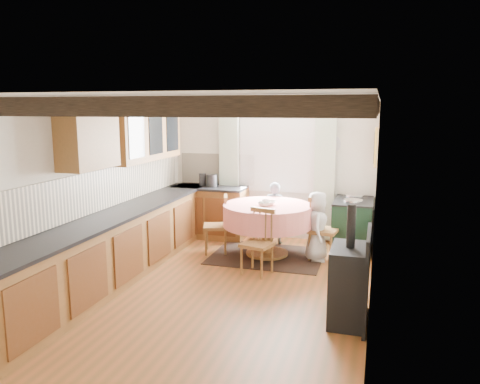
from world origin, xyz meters
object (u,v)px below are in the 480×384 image
(chair_right, at_px, (324,228))
(child_right, at_px, (317,226))
(chair_near, at_px, (257,242))
(cast_iron_stove, at_px, (350,264))
(chair_left, at_px, (216,224))
(aga_range, at_px, (353,225))
(cup, at_px, (266,203))
(child_far, at_px, (274,213))
(dining_table, at_px, (267,231))

(chair_right, relative_size, child_right, 0.94)
(chair_near, bearing_deg, cast_iron_stove, -26.29)
(chair_left, distance_m, aga_range, 2.21)
(cast_iron_stove, height_order, cup, cast_iron_stove)
(chair_right, relative_size, child_far, 0.94)
(child_right, relative_size, cup, 9.96)
(chair_left, relative_size, chair_right, 0.94)
(dining_table, relative_size, cup, 12.91)
(chair_right, bearing_deg, chair_left, 102.19)
(aga_range, xyz_separation_m, child_far, (-1.31, 0.12, 0.10))
(chair_near, height_order, cast_iron_stove, cast_iron_stove)
(chair_left, relative_size, aga_range, 0.99)
(cup, bearing_deg, dining_table, 85.90)
(dining_table, xyz_separation_m, chair_left, (-0.84, -0.03, 0.05))
(dining_table, bearing_deg, cup, -94.10)
(child_far, relative_size, cup, 9.98)
(chair_left, xyz_separation_m, child_far, (0.78, 0.79, 0.07))
(chair_left, bearing_deg, child_right, 74.00)
(dining_table, relative_size, cast_iron_stove, 1.06)
(chair_right, xyz_separation_m, aga_range, (0.40, 0.56, -0.06))
(chair_left, distance_m, cup, 0.93)
(aga_range, bearing_deg, child_far, 175.00)
(chair_near, bearing_deg, cup, 109.23)
(chair_near, distance_m, child_far, 1.58)
(aga_range, distance_m, cup, 1.54)
(aga_range, height_order, child_right, child_right)
(chair_near, bearing_deg, chair_left, 153.57)
(child_far, xyz_separation_m, cup, (0.05, -0.87, 0.35))
(chair_right, bearing_deg, chair_near, 146.17)
(chair_near, distance_m, cup, 0.82)
(aga_range, relative_size, cast_iron_stove, 0.72)
(chair_near, relative_size, child_right, 0.87)
(child_right, bearing_deg, dining_table, 86.00)
(cast_iron_stove, height_order, child_right, cast_iron_stove)
(chair_left, bearing_deg, aga_range, 89.52)
(aga_range, xyz_separation_m, cup, (-1.26, -0.76, 0.45))
(chair_right, height_order, cup, chair_right)
(cup, bearing_deg, chair_near, -85.92)
(dining_table, xyz_separation_m, child_far, (-0.06, 0.77, 0.12))
(chair_near, relative_size, child_far, 0.87)
(dining_table, relative_size, chair_left, 1.47)
(aga_range, bearing_deg, cast_iron_stove, -87.61)
(child_right, bearing_deg, chair_right, -67.84)
(chair_right, height_order, child_right, child_right)
(aga_range, height_order, cup, cup)
(dining_table, relative_size, chair_right, 1.38)
(dining_table, bearing_deg, aga_range, 27.40)
(dining_table, distance_m, chair_right, 0.86)
(dining_table, distance_m, chair_left, 0.84)
(dining_table, relative_size, child_far, 1.29)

